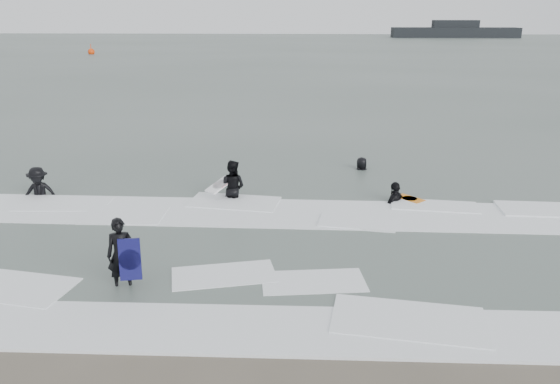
# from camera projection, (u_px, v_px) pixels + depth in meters

# --- Properties ---
(ground) EXTENTS (320.00, 320.00, 0.00)m
(ground) POSITION_uv_depth(u_px,v_px,m) (266.00, 315.00, 11.49)
(ground) COLOR brown
(ground) RESTS_ON ground
(sea) EXTENTS (320.00, 320.00, 0.00)m
(sea) POSITION_uv_depth(u_px,v_px,m) (307.00, 52.00, 87.34)
(sea) COLOR #47544C
(sea) RESTS_ON ground
(surfer_centre) EXTENTS (0.73, 0.58, 1.74)m
(surfer_centre) POSITION_uv_depth(u_px,v_px,m) (124.00, 288.00, 12.62)
(surfer_centre) COLOR black
(surfer_centre) RESTS_ON ground
(surfer_wading) EXTENTS (1.10, 0.96, 1.91)m
(surfer_wading) POSITION_uv_depth(u_px,v_px,m) (233.00, 199.00, 18.70)
(surfer_wading) COLOR black
(surfer_wading) RESTS_ON ground
(surfer_breaker) EXTENTS (1.36, 0.94, 1.93)m
(surfer_breaker) POSITION_uv_depth(u_px,v_px,m) (40.00, 197.00, 18.86)
(surfer_breaker) COLOR black
(surfer_breaker) RESTS_ON ground
(surfer_right_near) EXTENTS (1.06, 1.15, 1.89)m
(surfer_right_near) POSITION_uv_depth(u_px,v_px,m) (395.00, 203.00, 18.29)
(surfer_right_near) COLOR black
(surfer_right_near) RESTS_ON ground
(surfer_right_far) EXTENTS (0.89, 0.65, 1.70)m
(surfer_right_far) POSITION_uv_depth(u_px,v_px,m) (361.00, 171.00, 22.05)
(surfer_right_far) COLOR black
(surfer_right_far) RESTS_ON ground
(surf_foam) EXTENTS (30.03, 9.06, 0.09)m
(surf_foam) POSITION_uv_depth(u_px,v_px,m) (277.00, 243.00, 14.98)
(surf_foam) COLOR white
(surf_foam) RESTS_ON ground
(bodyboards) EXTENTS (8.09, 7.38, 1.25)m
(bodyboards) POSITION_uv_depth(u_px,v_px,m) (270.00, 208.00, 16.33)
(bodyboards) COLOR #0F0F46
(bodyboards) RESTS_ON ground
(buoy) EXTENTS (1.00, 1.00, 1.65)m
(buoy) POSITION_uv_depth(u_px,v_px,m) (91.00, 52.00, 83.44)
(buoy) COLOR red
(buoy) RESTS_ON ground
(vessel_horizon) EXTENTS (31.65, 5.65, 4.30)m
(vessel_horizon) POSITION_uv_depth(u_px,v_px,m) (455.00, 31.00, 139.12)
(vessel_horizon) COLOR black
(vessel_horizon) RESTS_ON ground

